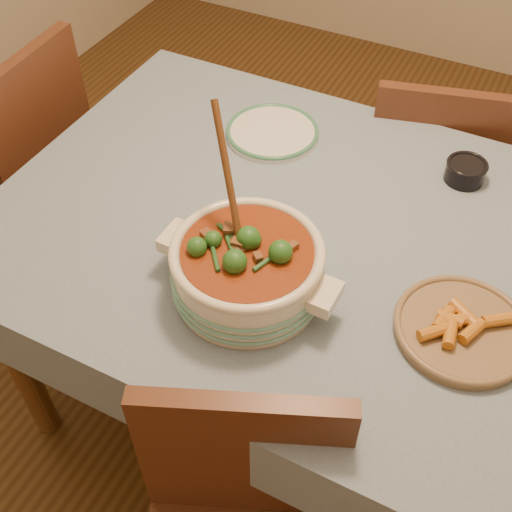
# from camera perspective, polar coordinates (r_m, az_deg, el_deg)

# --- Properties ---
(floor) EXTENTS (4.50, 4.50, 0.00)m
(floor) POSITION_cam_1_polar(r_m,az_deg,el_deg) (2.10, 5.64, -13.22)
(floor) COLOR #412912
(floor) RESTS_ON ground
(dining_table) EXTENTS (1.68, 1.08, 0.76)m
(dining_table) POSITION_cam_1_polar(r_m,az_deg,el_deg) (1.56, 7.40, -1.01)
(dining_table) COLOR brown
(dining_table) RESTS_ON floor
(stew_casserole) EXTENTS (0.40, 0.32, 0.38)m
(stew_casserole) POSITION_cam_1_polar(r_m,az_deg,el_deg) (1.32, -0.79, -0.83)
(stew_casserole) COLOR beige
(stew_casserole) RESTS_ON dining_table
(white_plate) EXTENTS (0.32, 0.32, 0.02)m
(white_plate) POSITION_cam_1_polar(r_m,az_deg,el_deg) (1.77, 1.47, 10.95)
(white_plate) COLOR silver
(white_plate) RESTS_ON dining_table
(condiment_bowl) EXTENTS (0.10, 0.10, 0.05)m
(condiment_bowl) POSITION_cam_1_polar(r_m,az_deg,el_deg) (1.70, 18.15, 7.26)
(condiment_bowl) COLOR black
(condiment_bowl) RESTS_ON dining_table
(fried_plate) EXTENTS (0.33, 0.33, 0.05)m
(fried_plate) POSITION_cam_1_polar(r_m,az_deg,el_deg) (1.36, 17.87, -6.08)
(fried_plate) COLOR #7E6346
(fried_plate) RESTS_ON dining_table
(chair_far) EXTENTS (0.49, 0.49, 0.85)m
(chair_far) POSITION_cam_1_polar(r_m,az_deg,el_deg) (2.15, 15.03, 7.04)
(chair_far) COLOR #5A301B
(chair_far) RESTS_ON floor
(chair_left) EXTENTS (0.45, 0.45, 0.91)m
(chair_left) POSITION_cam_1_polar(r_m,az_deg,el_deg) (2.20, -19.91, 7.85)
(chair_left) COLOR #5A301B
(chair_left) RESTS_ON floor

